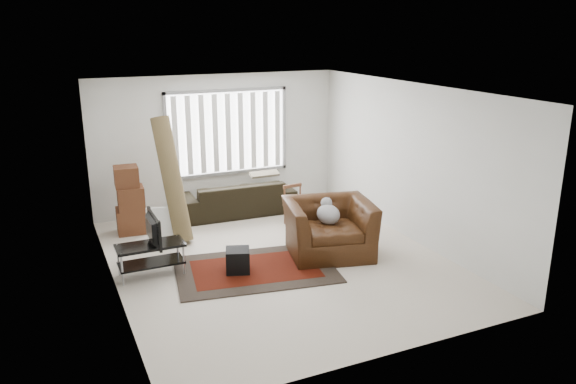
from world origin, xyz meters
The scene contains 11 objects.
room centered at (0.03, 0.51, 1.76)m, with size 6.00×6.02×2.71m.
persian_rug centered at (-0.47, -0.21, 0.01)m, with size 2.63×1.97×0.02m.
tv_stand centered at (-1.95, 0.26, 0.36)m, with size 0.99×0.45×0.50m.
tv centered at (-1.95, 0.26, 0.73)m, with size 0.81×0.10×0.46m, color black.
subwoofer centered at (-0.74, -0.18, 0.20)m, with size 0.35×0.35×0.35m, color black.
moving_boxes centered at (-1.91, 2.24, 0.57)m, with size 0.53×0.50×1.23m.
white_flatpack centered at (-1.52, 1.50, 0.31)m, with size 0.49×0.07×0.63m, color silver.
rolled_rug centered at (-1.27, 1.60, 1.08)m, with size 0.32×0.32×2.15m, color brown.
sofa centered at (0.19, 2.45, 0.43)m, with size 2.24×0.97×0.86m, color black.
side_chair centered at (0.98, 1.37, 0.42)m, with size 0.44×0.44×0.75m.
armchair centered at (0.86, -0.10, 0.51)m, with size 1.60×1.47×1.01m.
Camera 1 is at (-3.29, -7.62, 3.61)m, focal length 35.00 mm.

